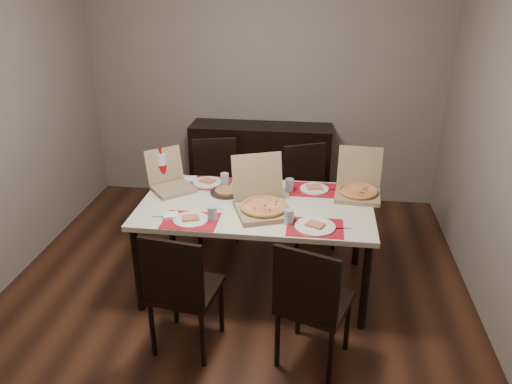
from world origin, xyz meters
TOP-DOWN VIEW (x-y plane):
  - ground at (0.00, 0.00)m, footprint 3.80×4.00m
  - room_walls at (0.00, 0.43)m, footprint 3.84×4.02m
  - sideboard at (0.00, 1.78)m, footprint 1.50×0.40m
  - dining_table at (0.16, 0.19)m, footprint 1.80×1.00m
  - chair_near_left at (-0.23, -0.65)m, footprint 0.48×0.48m
  - chair_near_right at (0.62, -0.68)m, footprint 0.54×0.54m
  - chair_far_left at (-0.35, 1.08)m, footprint 0.51×0.51m
  - chair_far_right at (0.53, 1.02)m, footprint 0.55×0.55m
  - setting_near_left at (-0.26, -0.15)m, footprint 0.49×0.30m
  - setting_near_right at (0.57, -0.14)m, footprint 0.48×0.30m
  - setting_far_left at (-0.28, 0.53)m, footprint 0.46×0.30m
  - setting_far_right at (0.54, 0.49)m, footprint 0.50×0.30m
  - napkin_loose at (0.23, 0.09)m, footprint 0.14×0.15m
  - pizza_box_center at (0.22, 0.06)m, footprint 0.52×0.55m
  - pizza_box_right at (0.95, 0.45)m, footprint 0.38×0.42m
  - pizza_box_left at (-0.58, 0.39)m, footprint 0.46×0.47m
  - faina_plate at (-0.11, 0.36)m, footprint 0.27×0.27m
  - dip_bowl at (0.23, 0.37)m, footprint 0.14×0.14m
  - soda_bottle at (-0.69, 0.49)m, footprint 0.11×0.11m

SIDE VIEW (x-z plane):
  - ground at x=0.00m, z-range -0.02..0.00m
  - sideboard at x=0.00m, z-range 0.00..0.90m
  - chair_near_left at x=-0.23m, z-range 0.05..0.98m
  - chair_near_right at x=0.62m, z-range 0.05..0.98m
  - chair_far_left at x=-0.35m, z-range 0.05..0.98m
  - chair_far_right at x=0.53m, z-range 0.05..0.98m
  - dining_table at x=0.16m, z-range 0.31..1.06m
  - napkin_loose at x=0.23m, z-range 0.75..0.77m
  - faina_plate at x=-0.11m, z-range 0.75..0.78m
  - dip_bowl at x=0.23m, z-range 0.75..0.78m
  - setting_near_right at x=0.57m, z-range 0.72..0.83m
  - setting_near_left at x=-0.26m, z-range 0.72..0.83m
  - setting_far_left at x=-0.28m, z-range 0.72..0.83m
  - setting_far_right at x=0.54m, z-range 0.72..0.83m
  - pizza_box_right at x=0.95m, z-range 0.63..0.98m
  - pizza_box_left at x=-0.58m, z-range 0.65..0.96m
  - pizza_box_center at x=0.22m, z-range 0.61..1.01m
  - soda_bottle at x=-0.69m, z-range 0.73..1.04m
  - room_walls at x=0.00m, z-range 0.42..3.04m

